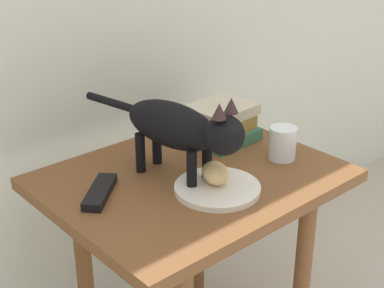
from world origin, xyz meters
TOP-DOWN VIEW (x-y plane):
  - side_table at (0.00, 0.00)m, footprint 0.69×0.55m
  - plate at (-0.01, -0.10)m, footprint 0.20×0.20m
  - bread_roll at (-0.01, -0.09)m, footprint 0.09×0.10m
  - cat at (-0.04, -0.00)m, footprint 0.14×0.47m
  - book_stack at (0.19, 0.10)m, footprint 0.18×0.17m
  - candle_jar at (0.23, -0.09)m, footprint 0.07×0.07m
  - tv_remote at (-0.23, 0.06)m, footprint 0.14×0.13m

SIDE VIEW (x-z plane):
  - side_table at x=0.00m, z-range 0.20..0.81m
  - plate at x=-0.01m, z-range 0.60..0.62m
  - tv_remote at x=-0.23m, z-range 0.60..0.62m
  - candle_jar at x=0.23m, z-range 0.60..0.68m
  - bread_roll at x=-0.01m, z-range 0.62..0.67m
  - book_stack at x=0.19m, z-range 0.60..0.71m
  - cat at x=-0.04m, z-range 0.62..0.85m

